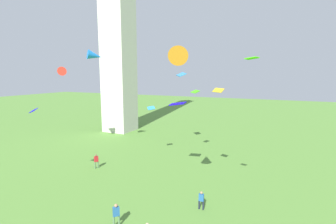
# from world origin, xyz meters

# --- Properties ---
(person_1) EXTENTS (0.51, 0.53, 1.80)m
(person_1) POSITION_xyz_m (2.05, 11.92, 1.02)
(person_1) COLOR #51754C
(person_1) RESTS_ON ground_plane
(person_2) EXTENTS (0.49, 0.27, 1.60)m
(person_2) POSITION_xyz_m (7.09, 16.86, 0.90)
(person_2) COLOR #1E2333
(person_2) RESTS_ON ground_plane
(person_4) EXTENTS (0.45, 0.52, 1.74)m
(person_4) POSITION_xyz_m (-7.23, 20.46, 0.98)
(person_4) COLOR #51754C
(person_4) RESTS_ON ground_plane
(kite_flying_0) EXTENTS (1.63, 1.18, 0.37)m
(kite_flying_0) POSITION_xyz_m (3.38, 20.53, 8.41)
(kite_flying_0) COLOR #1304CD
(kite_flying_1) EXTENTS (1.08, 0.83, 0.41)m
(kite_flying_1) POSITION_xyz_m (7.44, 20.29, 9.85)
(kite_flying_1) COLOR gold
(kite_flying_2) EXTENTS (0.94, 0.80, 0.17)m
(kite_flying_2) POSITION_xyz_m (10.80, 14.95, 12.28)
(kite_flying_2) COLOR #40D809
(kite_flying_3) EXTENTS (1.78, 1.75, 0.66)m
(kite_flying_3) POSITION_xyz_m (-0.00, 29.86, 11.28)
(kite_flying_3) COLOR #2D7CBE
(kite_flying_4) EXTENTS (1.02, 1.18, 0.41)m
(kite_flying_4) POSITION_xyz_m (2.90, 27.34, 9.18)
(kite_flying_4) COLOR #42B516
(kite_flying_5) EXTENTS (1.06, 0.97, 0.49)m
(kite_flying_5) POSITION_xyz_m (-2.34, 25.47, 7.06)
(kite_flying_5) COLOR #2B81CB
(kite_flying_6) EXTENTS (2.02, 2.56, 1.91)m
(kite_flying_6) POSITION_xyz_m (6.02, 14.28, 12.78)
(kite_flying_6) COLOR orange
(kite_flying_7) EXTENTS (2.23, 2.35, 1.59)m
(kite_flying_7) POSITION_xyz_m (-10.01, 24.16, 13.72)
(kite_flying_7) COLOR blue
(kite_flying_8) EXTENTS (0.84, 0.69, 0.54)m
(kite_flying_8) POSITION_xyz_m (-8.23, 13.47, 7.95)
(kite_flying_8) COLOR #1209E1
(kite_flying_9) EXTENTS (2.23, 2.00, 1.46)m
(kite_flying_9) POSITION_xyz_m (-15.47, 23.37, 11.61)
(kite_flying_9) COLOR red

